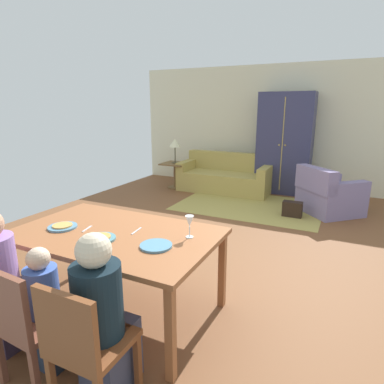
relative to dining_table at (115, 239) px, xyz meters
name	(u,v)px	position (x,y,z in m)	size (l,w,h in m)	color
ground_plane	(222,239)	(0.26, 1.96, -0.70)	(6.63, 6.73, 0.02)	brown
back_wall	(278,128)	(0.26, 5.37, 0.66)	(6.63, 0.10, 2.70)	beige
dining_table	(115,239)	(0.00, 0.00, 0.00)	(1.75, 1.07, 0.76)	#975831
plate_near_man	(63,227)	(-0.48, -0.12, 0.08)	(0.25, 0.25, 0.02)	teal
pizza_near_man	(62,225)	(-0.48, -0.12, 0.09)	(0.17, 0.17, 0.01)	gold
plate_near_child	(100,239)	(0.00, -0.18, 0.08)	(0.25, 0.25, 0.02)	teal
pizza_near_child	(100,237)	(0.00, -0.18, 0.09)	(0.17, 0.17, 0.01)	#E59240
plate_near_woman	(156,246)	(0.48, -0.10, 0.08)	(0.25, 0.25, 0.02)	teal
wine_glass	(190,222)	(0.63, 0.18, 0.20)	(0.07, 0.07, 0.19)	silver
fork	(87,229)	(-0.26, -0.05, 0.07)	(0.02, 0.15, 0.01)	silver
knife	(137,231)	(0.16, 0.10, 0.07)	(0.01, 0.17, 0.01)	silver
person_man	(3,285)	(-0.48, -0.72, -0.18)	(0.30, 0.41, 1.11)	#3D304C
dining_chair_child	(26,319)	(0.00, -0.90, -0.20)	(0.44, 0.44, 0.87)	brown
person_child	(49,312)	(0.00, -0.73, -0.26)	(0.22, 0.29, 0.92)	#273347
dining_chair_woman	(83,342)	(0.48, -0.90, -0.20)	(0.42, 0.42, 0.87)	brown
person_woman	(104,321)	(0.48, -0.72, -0.18)	(0.30, 0.40, 1.11)	#3A3E55
area_rug	(249,205)	(0.16, 3.68, -0.69)	(2.60, 1.80, 0.01)	#A99749
couch	(225,177)	(-0.65, 4.54, -0.39)	(1.97, 0.86, 0.82)	tan
armchair	(328,195)	(1.50, 3.84, -0.37)	(1.21, 1.21, 0.82)	gray
armoire	(285,144)	(0.50, 4.98, 0.36)	(1.10, 0.59, 2.10)	#343558
side_table	(175,172)	(-1.76, 4.28, -0.32)	(0.56, 0.56, 0.58)	brown
table_lamp	(175,144)	(-1.76, 4.28, 0.31)	(0.26, 0.26, 0.54)	#44402C
handbag	(292,209)	(0.99, 3.38, -0.56)	(0.32, 0.16, 0.26)	black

